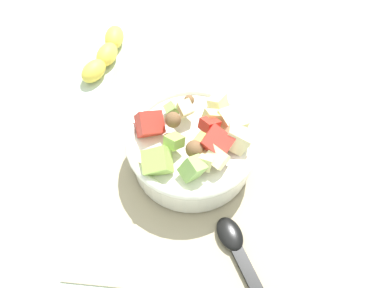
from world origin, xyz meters
name	(u,v)px	position (x,y,z in m)	size (l,w,h in m)	color
ground_plane	(195,169)	(0.00, 0.00, 0.00)	(2.40, 2.40, 0.00)	silver
placemat	(195,168)	(0.00, 0.00, 0.00)	(0.41, 0.35, 0.01)	tan
salad_bowl	(193,147)	(0.01, 0.01, 0.05)	(0.21, 0.21, 0.11)	white
serving_spoon	(240,255)	(-0.14, -0.08, 0.01)	(0.18, 0.11, 0.01)	black
banana_whole	(105,54)	(0.22, 0.19, 0.02)	(0.15, 0.07, 0.04)	yellow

